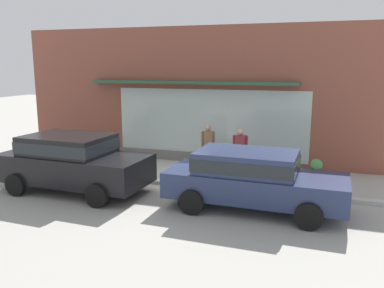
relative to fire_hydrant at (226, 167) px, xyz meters
name	(u,v)px	position (x,y,z in m)	size (l,w,h in m)	color
ground_plane	(162,182)	(-1.86, -0.89, -0.43)	(60.00, 60.00, 0.00)	#9E9B93
curb_strip	(160,182)	(-1.86, -1.09, -0.37)	(14.00, 0.24, 0.12)	#B2B2AD
storefront	(193,97)	(-1.84, 2.29, 2.03)	(14.00, 0.81, 5.05)	brown
fire_hydrant	(226,167)	(0.00, 0.00, 0.00)	(0.42, 0.39, 0.84)	#B2B2B7
pedestrian_with_handbag	(241,149)	(0.33, 0.67, 0.49)	(0.69, 0.22, 1.58)	#475675
pedestrian_passerby	(208,144)	(-0.90, 1.02, 0.50)	(0.45, 0.31, 1.60)	#333847
parked_car_navy	(252,177)	(1.21, -2.40, 0.44)	(4.56, 2.07, 1.51)	navy
parked_car_black	(73,160)	(-3.99, -2.49, 0.51)	(4.42, 2.25, 1.66)	black
potted_plant_low_front	(225,159)	(-0.43, 1.69, -0.15)	(0.33, 0.33, 0.52)	#33473D
potted_plant_corner_tall	(316,167)	(2.75, 1.45, -0.14)	(0.40, 0.40, 0.56)	#33473D
potted_plant_doorstep	(86,146)	(-6.38, 1.90, -0.10)	(0.55, 0.55, 0.68)	#4C4C51
potted_plant_window_left	(105,151)	(-5.30, 1.55, -0.15)	(0.28, 0.28, 0.53)	#9E6042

